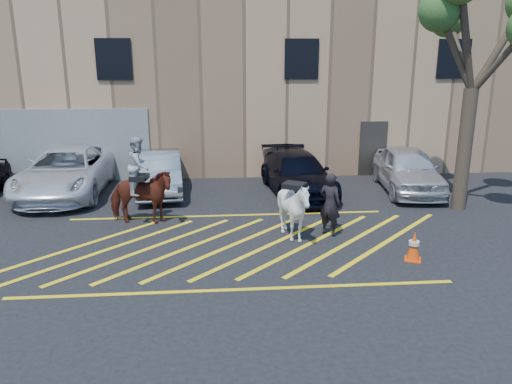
{
  "coord_description": "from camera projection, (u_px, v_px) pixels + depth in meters",
  "views": [
    {
      "loc": [
        -0.36,
        -12.4,
        4.85
      ],
      "look_at": [
        0.7,
        0.2,
        1.3
      ],
      "focal_mm": 35.0,
      "sensor_mm": 36.0,
      "label": 1
    }
  ],
  "objects": [
    {
      "name": "car_silver_sedan",
      "position": [
        159.0,
        172.0,
        17.78
      ],
      "size": [
        1.95,
        4.49,
        1.44
      ],
      "primitive_type": "imported",
      "rotation": [
        0.0,
        0.0,
        0.1
      ],
      "color": "gray",
      "rests_on": "ground"
    },
    {
      "name": "car_blue_suv",
      "position": [
        297.0,
        174.0,
        17.64
      ],
      "size": [
        2.46,
        5.03,
        1.41
      ],
      "primitive_type": "imported",
      "rotation": [
        0.0,
        0.0,
        0.1
      ],
      "color": "black",
      "rests_on": "ground"
    },
    {
      "name": "car_white_suv",
      "position": [
        408.0,
        169.0,
        17.93
      ],
      "size": [
        2.37,
        4.81,
        1.58
      ],
      "primitive_type": "imported",
      "rotation": [
        0.0,
        0.0,
        -0.11
      ],
      "color": "silver",
      "rests_on": "ground"
    },
    {
      "name": "handler",
      "position": [
        330.0,
        204.0,
        13.54
      ],
      "size": [
        0.75,
        0.74,
        1.74
      ],
      "primitive_type": "imported",
      "rotation": [
        0.0,
        0.0,
        2.4
      ],
      "color": "black",
      "rests_on": "ground"
    },
    {
      "name": "tree",
      "position": [
        479.0,
        22.0,
        14.5
      ],
      "size": [
        3.99,
        4.37,
        7.31
      ],
      "color": "#4B3E2E",
      "rests_on": "ground"
    },
    {
      "name": "saddled_white",
      "position": [
        294.0,
        209.0,
        13.2
      ],
      "size": [
        1.93,
        1.99,
        1.68
      ],
      "color": "silver",
      "rests_on": "ground"
    },
    {
      "name": "warehouse",
      "position": [
        220.0,
        78.0,
        23.76
      ],
      "size": [
        32.42,
        10.2,
        7.3
      ],
      "color": "tan",
      "rests_on": "ground"
    },
    {
      "name": "traffic_cone",
      "position": [
        414.0,
        246.0,
        11.98
      ],
      "size": [
        0.5,
        0.5,
        0.73
      ],
      "color": "#F7400A",
      "rests_on": "ground"
    },
    {
      "name": "mounted_bay",
      "position": [
        140.0,
        189.0,
        14.39
      ],
      "size": [
        2.05,
        1.16,
        2.57
      ],
      "color": "#612617",
      "rests_on": "ground"
    },
    {
      "name": "car_white_pickup",
      "position": [
        67.0,
        171.0,
        17.52
      ],
      "size": [
        2.7,
        5.83,
        1.62
      ],
      "primitive_type": "imported",
      "rotation": [
        0.0,
        0.0,
        -0.0
      ],
      "color": "white",
      "rests_on": "ground"
    },
    {
      "name": "ground",
      "position": [
        231.0,
        242.0,
        13.24
      ],
      "size": [
        90.0,
        90.0,
        0.0
      ],
      "primitive_type": "plane",
      "color": "black",
      "rests_on": "ground"
    },
    {
      "name": "hatching_zone",
      "position": [
        231.0,
        246.0,
        12.95
      ],
      "size": [
        12.6,
        5.12,
        0.01
      ],
      "color": "yellow",
      "rests_on": "ground"
    }
  ]
}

